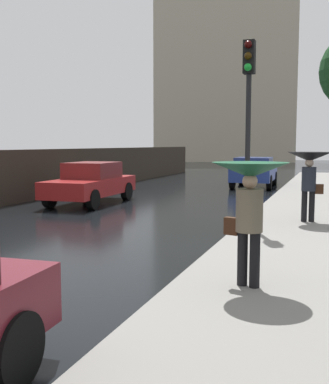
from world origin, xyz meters
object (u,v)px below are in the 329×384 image
object	(u,v)px
car_blue_near_kerb	(254,171)
traffic_light	(248,98)
car_red_far_ahead	(91,183)
pedestrian_with_umbrella_far	(250,188)
pedestrian_with_umbrella_near	(309,165)

from	to	relation	value
car_blue_near_kerb	traffic_light	world-z (taller)	traffic_light
car_red_far_ahead	traffic_light	world-z (taller)	traffic_light
pedestrian_with_umbrella_far	traffic_light	xyz separation A→B (m)	(-0.85, 4.80, 1.63)
pedestrian_with_umbrella_far	traffic_light	bearing A→B (deg)	115.59
car_red_far_ahead	pedestrian_with_umbrella_far	bearing A→B (deg)	128.11
car_blue_near_kerb	traffic_light	size ratio (longest dim) A/B	0.97
car_blue_near_kerb	pedestrian_with_umbrella_far	size ratio (longest dim) A/B	2.47
pedestrian_with_umbrella_near	car_red_far_ahead	bearing A→B (deg)	-30.28
pedestrian_with_umbrella_near	pedestrian_with_umbrella_far	xyz separation A→B (m)	(-0.50, -5.87, -0.07)
pedestrian_with_umbrella_near	traffic_light	bearing A→B (deg)	26.65
car_blue_near_kerb	pedestrian_with_umbrella_far	xyz separation A→B (m)	(2.51, -16.68, 0.71)
pedestrian_with_umbrella_near	traffic_light	distance (m)	2.33
car_red_far_ahead	pedestrian_with_umbrella_near	size ratio (longest dim) A/B	2.44
car_red_far_ahead	pedestrian_with_umbrella_far	size ratio (longest dim) A/B	2.51
traffic_light	car_red_far_ahead	bearing A→B (deg)	149.74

